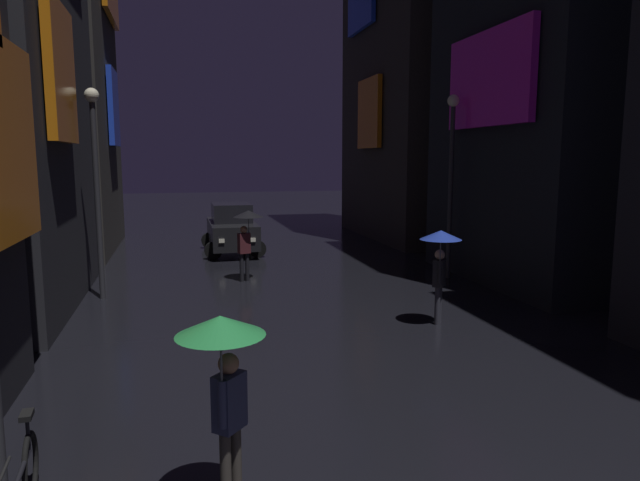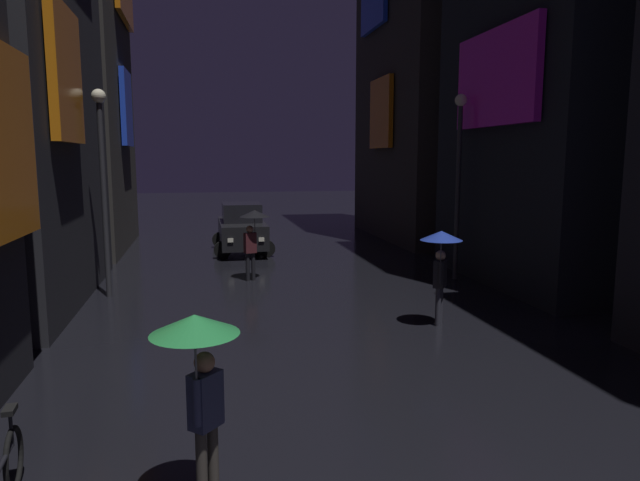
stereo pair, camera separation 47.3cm
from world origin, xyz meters
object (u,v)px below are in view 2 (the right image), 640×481
object	(u,v)px
pedestrian_foreground_right_black	(253,225)
pedestrian_near_crossing_green	(198,356)
streetlamp_right_far	(459,165)
streetlamp_left_far	(102,169)
pedestrian_midstreet_centre_blue	(441,251)
car_distant	(242,229)

from	to	relation	value
pedestrian_foreground_right_black	pedestrian_near_crossing_green	bearing A→B (deg)	-97.86
streetlamp_right_far	streetlamp_left_far	world-z (taller)	streetlamp_right_far
streetlamp_left_far	pedestrian_near_crossing_green	bearing A→B (deg)	-76.39
pedestrian_near_crossing_green	streetlamp_left_far	world-z (taller)	streetlamp_left_far
pedestrian_foreground_right_black	streetlamp_right_far	size ratio (longest dim) A/B	0.38
pedestrian_foreground_right_black	streetlamp_right_far	world-z (taller)	streetlamp_right_far
pedestrian_near_crossing_green	streetlamp_right_far	distance (m)	12.84
pedestrian_midstreet_centre_blue	streetlamp_right_far	bearing A→B (deg)	61.26
pedestrian_near_crossing_green	car_distant	size ratio (longest dim) A/B	0.51
pedestrian_near_crossing_green	pedestrian_midstreet_centre_blue	bearing A→B (deg)	47.93
pedestrian_near_crossing_green	streetlamp_left_far	size ratio (longest dim) A/B	0.39
streetlamp_right_far	pedestrian_foreground_right_black	bearing A→B (deg)	169.86
pedestrian_foreground_right_black	car_distant	distance (m)	5.36
pedestrian_midstreet_centre_blue	streetlamp_left_far	distance (m)	8.82
pedestrian_midstreet_centre_blue	pedestrian_foreground_right_black	world-z (taller)	same
pedestrian_near_crossing_green	streetlamp_left_far	distance (m)	10.39
pedestrian_near_crossing_green	streetlamp_right_far	bearing A→B (deg)	53.34
pedestrian_near_crossing_green	pedestrian_foreground_right_black	xyz separation A→B (m)	(1.56, 11.28, 0.00)
pedestrian_near_crossing_green	pedestrian_foreground_right_black	distance (m)	11.38
pedestrian_near_crossing_green	streetlamp_right_far	xyz separation A→B (m)	(7.59, 10.20, 1.78)
pedestrian_midstreet_centre_blue	pedestrian_foreground_right_black	xyz separation A→B (m)	(-3.53, 5.64, 0.00)
pedestrian_midstreet_centre_blue	car_distant	world-z (taller)	pedestrian_midstreet_centre_blue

